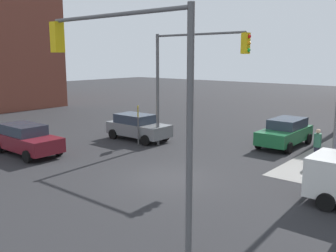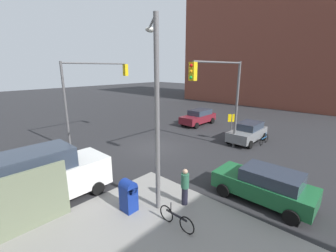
{
  "view_description": "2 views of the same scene",
  "coord_description": "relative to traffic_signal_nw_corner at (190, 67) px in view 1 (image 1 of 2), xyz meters",
  "views": [
    {
      "loc": [
        10.02,
        -12.0,
        5.2
      ],
      "look_at": [
        -1.16,
        1.44,
        1.97
      ],
      "focal_mm": 40.0,
      "sensor_mm": 36.0,
      "label": 1
    },
    {
      "loc": [
        11.35,
        12.08,
        6.05
      ],
      "look_at": [
        0.45,
        1.99,
        2.18
      ],
      "focal_mm": 24.0,
      "sensor_mm": 36.0,
      "label": 2
    }
  ],
  "objects": [
    {
      "name": "ground_plane",
      "position": [
        2.19,
        -4.5,
        -4.66
      ],
      "size": [
        120.0,
        120.0,
        0.0
      ],
      "primitive_type": "plane",
      "color": "#28282B"
    },
    {
      "name": "traffic_signal_nw_corner",
      "position": [
        0.0,
        0.0,
        0.0
      ],
      "size": [
        6.0,
        0.36,
        6.5
      ],
      "color": "#59595B",
      "rests_on": "ground"
    },
    {
      "name": "traffic_signal_se_corner",
      "position": [
        4.42,
        -9.0,
        -0.01
      ],
      "size": [
        5.91,
        0.36,
        6.5
      ],
      "color": "#59595B",
      "rests_on": "ground"
    },
    {
      "name": "street_lamp_corner",
      "position": [
        7.16,
        1.01,
        0.04
      ],
      "size": [
        1.86,
        2.17,
        8.0
      ],
      "color": "slate",
      "rests_on": "ground"
    },
    {
      "name": "warning_sign_two_way",
      "position": [
        -3.21,
        -0.77,
        -3.02
      ],
      "size": [
        0.48,
        0.48,
        2.4
      ],
      "color": "#4C4C4C",
      "rests_on": "ground"
    },
    {
      "name": "hatchback_gray",
      "position": [
        -4.23,
        0.24,
        -3.82
      ],
      "size": [
        4.19,
        2.02,
        1.62
      ],
      "color": "slate",
      "rests_on": "ground"
    },
    {
      "name": "hatchback_green",
      "position": [
        3.71,
        4.54,
        -3.82
      ],
      "size": [
        2.02,
        4.39,
        1.62
      ],
      "color": "#1E6638",
      "rests_on": "ground"
    },
    {
      "name": "sedan_maroon",
      "position": [
        -6.31,
        -6.24,
        -3.82
      ],
      "size": [
        4.44,
        2.02,
        1.62
      ],
      "color": "maroon",
      "rests_on": "ground"
    },
    {
      "name": "pedestrian_crossing",
      "position": [
        6.39,
        2.0,
        -3.76
      ],
      "size": [
        0.36,
        0.36,
        1.74
      ],
      "rotation": [
        0.0,
        0.0,
        4.72
      ],
      "color": "#2D664C",
      "rests_on": "ground"
    },
    {
      "name": "bicycle_at_crosswalk",
      "position": [
        -4.61,
        1.5,
        -4.32
      ],
      "size": [
        1.75,
        0.05,
        0.97
      ],
      "color": "black",
      "rests_on": "ground"
    }
  ]
}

